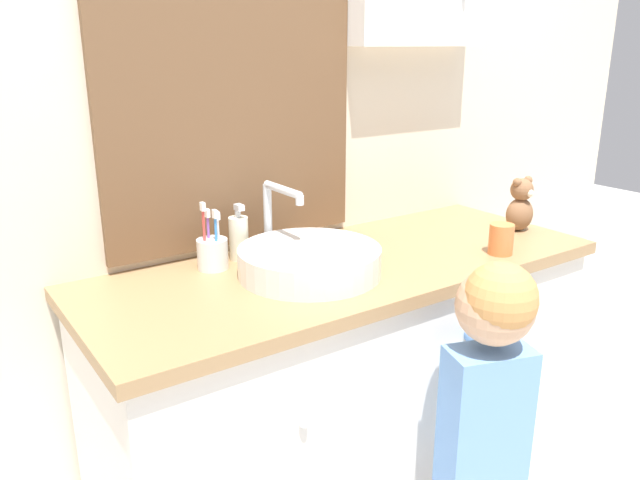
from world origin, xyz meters
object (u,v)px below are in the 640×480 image
Objects in this scene: child_figure at (487,402)px; drinking_cup at (501,239)px; sink_basin at (309,259)px; teddy_bear at (520,205)px; toothbrush_holder at (212,252)px; soap_dispenser at (239,237)px.

drinking_cup is at bearing 38.46° from child_figure.
sink_basin is 4.78× the size of drinking_cup.
child_figure is 5.47× the size of teddy_bear.
child_figure is (0.22, -0.43, -0.28)m from sink_basin.
teddy_bear is (0.55, 0.38, 0.32)m from child_figure.
child_figure is at bearing -145.80° from teddy_bear.
toothbrush_holder reaches higher than teddy_bear.
child_figure is 0.74m from teddy_bear.
drinking_cup is at bearing -152.34° from teddy_bear.
drinking_cup is (0.72, -0.35, -0.00)m from toothbrush_holder.
toothbrush_holder is 0.78m from child_figure.
soap_dispenser reaches higher than drinking_cup.
toothbrush_holder is 1.16× the size of soap_dispenser.
sink_basin is at bearing 176.22° from teddy_bear.
teddy_bear is at bearing -13.55° from toothbrush_holder.
soap_dispenser is 0.77m from child_figure.
sink_basin is at bearing -65.81° from soap_dispenser.
toothbrush_holder reaches higher than child_figure.
sink_basin reaches higher than drinking_cup.
drinking_cup is at bearing -26.11° from toothbrush_holder.
drinking_cup is (0.54, -0.17, 0.00)m from sink_basin.
sink_basin is at bearing 117.00° from child_figure.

